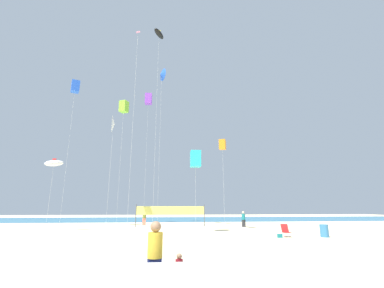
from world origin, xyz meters
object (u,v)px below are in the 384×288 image
object	(u,v)px
beach_handbag	(280,236)
kite_black_inflatable	(159,34)
folding_beach_chair	(286,230)
kite_blue_box	(75,87)
beachgoer_teal_shirt	(243,219)
kite_blue_delta	(162,75)
mother_figure	(155,253)
kite_cyan_box	(196,159)
trash_barrel	(324,231)
toddler_figure	(179,270)
kite_pink_diamond	(137,45)
kite_violet_box	(149,99)
kite_white_delta	(113,124)
volleyball_net	(171,211)
kite_orange_box	(222,145)
kite_lime_box	(124,107)
kite_white_inflatable	(54,163)
beachgoer_olive_shirt	(144,217)

from	to	relation	value
beach_handbag	kite_black_inflatable	world-z (taller)	kite_black_inflatable
folding_beach_chair	kite_blue_box	size ratio (longest dim) A/B	0.06
beachgoer_teal_shirt	kite_blue_delta	xyz separation A→B (m)	(-9.38, 1.37, 17.52)
mother_figure	kite_blue_delta	xyz separation A→B (m)	(-0.50, 22.70, 17.48)
folding_beach_chair	kite_cyan_box	distance (m)	9.12
kite_blue_box	folding_beach_chair	bearing A→B (deg)	-25.79
beachgoer_teal_shirt	trash_barrel	world-z (taller)	beachgoer_teal_shirt
toddler_figure	kite_blue_box	world-z (taller)	kite_blue_box
kite_pink_diamond	kite_blue_box	xyz separation A→B (m)	(-7.34, 6.04, -1.69)
mother_figure	kite_violet_box	size ratio (longest dim) A/B	0.09
beach_handbag	mother_figure	bearing A→B (deg)	-127.02
mother_figure	kite_white_delta	xyz separation A→B (m)	(-5.19, 18.81, 9.49)
mother_figure	toddler_figure	bearing A→B (deg)	-3.48
volleyball_net	kite_orange_box	bearing A→B (deg)	-48.70
mother_figure	trash_barrel	size ratio (longest dim) A/B	1.95
mother_figure	kite_orange_box	size ratio (longest dim) A/B	0.20
folding_beach_chair	kite_lime_box	xyz separation A→B (m)	(-14.52, 14.98, 14.87)
beachgoer_teal_shirt	kite_cyan_box	xyz separation A→B (m)	(-6.00, -6.29, 5.35)
mother_figure	kite_white_inflatable	bearing A→B (deg)	110.01
toddler_figure	kite_violet_box	world-z (taller)	kite_violet_box
kite_lime_box	kite_orange_box	bearing A→B (deg)	-39.52
kite_black_inflatable	beach_handbag	bearing A→B (deg)	-42.18
beachgoer_olive_shirt	kite_white_delta	distance (m)	11.92
beach_handbag	kite_blue_delta	xyz separation A→B (m)	(-8.82, 11.67, 18.26)
kite_white_delta	kite_lime_box	xyz separation A→B (m)	(-0.36, 7.64, 4.94)
beachgoer_olive_shirt	kite_black_inflatable	xyz separation A→B (m)	(1.24, -6.01, 20.85)
kite_pink_diamond	kite_blue_box	world-z (taller)	kite_pink_diamond
folding_beach_chair	trash_barrel	world-z (taller)	folding_beach_chair
folding_beach_chair	kite_pink_diamond	bearing A→B (deg)	-174.94
beach_handbag	kite_orange_box	world-z (taller)	kite_orange_box
mother_figure	kite_violet_box	xyz separation A→B (m)	(-2.39, 27.91, 16.32)
beach_handbag	folding_beach_chair	bearing A→B (deg)	33.43
toddler_figure	kite_pink_diamond	size ratio (longest dim) A/B	0.05
volleyball_net	kite_white_inflatable	bearing A→B (deg)	-155.22
beachgoer_teal_shirt	kite_violet_box	xyz separation A→B (m)	(-11.27, 6.57, 16.36)
trash_barrel	kite_black_inflatable	world-z (taller)	kite_black_inflatable
toddler_figure	kite_blue_delta	distance (m)	28.90
volleyball_net	kite_white_inflatable	size ratio (longest dim) A/B	1.19
volleyball_net	beach_handbag	bearing A→B (deg)	-57.57
beachgoer_teal_shirt	beachgoer_olive_shirt	bearing A→B (deg)	-78.33
beachgoer_teal_shirt	beachgoer_olive_shirt	xyz separation A→B (m)	(-10.99, 4.04, 0.06)
trash_barrel	kite_blue_delta	distance (m)	24.63
kite_violet_box	kite_white_delta	size ratio (longest dim) A/B	1.59
trash_barrel	kite_white_delta	xyz separation A→B (m)	(-16.83, 7.79, 9.96)
kite_blue_delta	kite_violet_box	distance (m)	5.66
kite_cyan_box	kite_blue_delta	bearing A→B (deg)	113.77
folding_beach_chair	kite_black_inflatable	world-z (taller)	kite_black_inflatable
trash_barrel	kite_white_inflatable	size ratio (longest dim) A/B	0.14
toddler_figure	beach_handbag	bearing A→B (deg)	66.14
beachgoer_olive_shirt	folding_beach_chair	xyz separation A→B (m)	(11.09, -13.91, -0.48)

